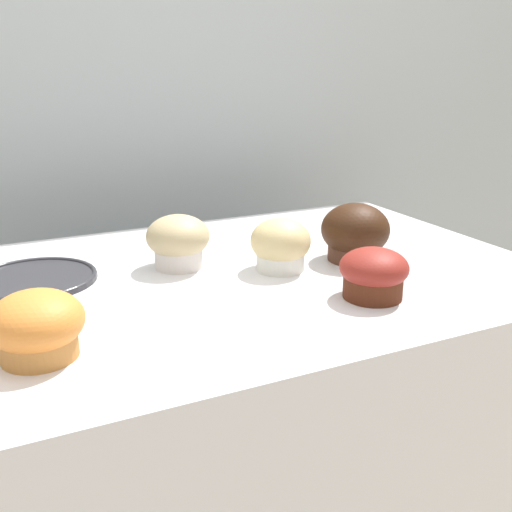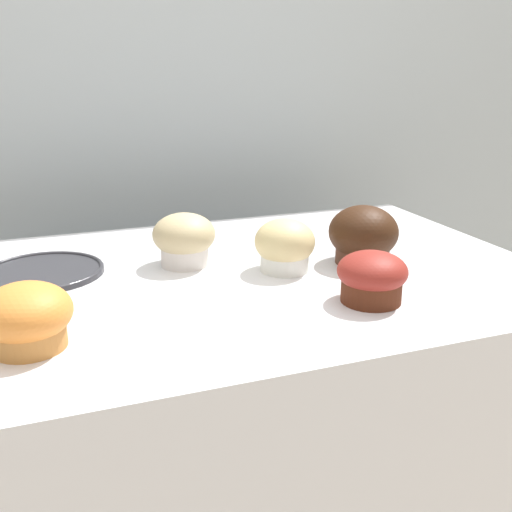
{
  "view_description": "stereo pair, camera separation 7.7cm",
  "coord_description": "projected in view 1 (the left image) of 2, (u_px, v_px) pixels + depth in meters",
  "views": [
    {
      "loc": [
        -0.33,
        -0.8,
        1.2
      ],
      "look_at": [
        0.03,
        -0.06,
        0.94
      ],
      "focal_mm": 42.0,
      "sensor_mm": 36.0,
      "label": 1
    },
    {
      "loc": [
        -0.25,
        -0.83,
        1.2
      ],
      "look_at": [
        0.03,
        -0.06,
        0.94
      ],
      "focal_mm": 42.0,
      "sensor_mm": 36.0,
      "label": 2
    }
  ],
  "objects": [
    {
      "name": "muffin_back_right",
      "position": [
        37.0,
        326.0,
        0.65
      ],
      "size": [
        0.1,
        0.1,
        0.08
      ],
      "color": "#C5803D",
      "rests_on": "display_counter"
    },
    {
      "name": "wall_back",
      "position": [
        124.0,
        195.0,
        1.43
      ],
      "size": [
        3.2,
        0.1,
        1.8
      ],
      "primitive_type": "cube",
      "color": "#A8B2B7",
      "rests_on": "ground"
    },
    {
      "name": "serving_plate",
      "position": [
        34.0,
        278.0,
        0.89
      ],
      "size": [
        0.18,
        0.18,
        0.01
      ],
      "color": "#2D2D33",
      "rests_on": "display_counter"
    },
    {
      "name": "muffin_front_right",
      "position": [
        355.0,
        234.0,
        0.98
      ],
      "size": [
        0.11,
        0.11,
        0.09
      ],
      "color": "#492B1F",
      "rests_on": "display_counter"
    },
    {
      "name": "muffin_front_left",
      "position": [
        178.0,
        241.0,
        0.94
      ],
      "size": [
        0.1,
        0.1,
        0.08
      ],
      "color": "silver",
      "rests_on": "display_counter"
    },
    {
      "name": "muffin_front_center",
      "position": [
        374.0,
        273.0,
        0.82
      ],
      "size": [
        0.1,
        0.1,
        0.07
      ],
      "color": "#4E2212",
      "rests_on": "display_counter"
    },
    {
      "name": "muffin_back_left",
      "position": [
        281.0,
        245.0,
        0.93
      ],
      "size": [
        0.09,
        0.09,
        0.08
      ],
      "color": "white",
      "rests_on": "display_counter"
    }
  ]
}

